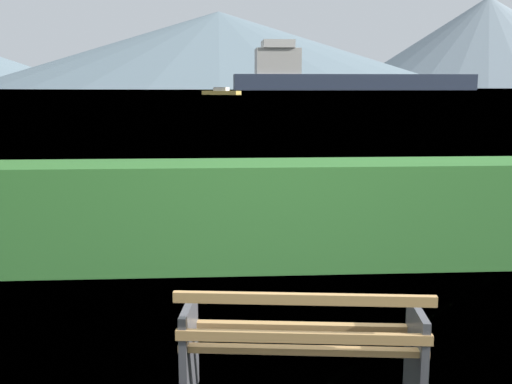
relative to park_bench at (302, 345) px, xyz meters
The scene contains 6 objects.
water_surface 306.20m from the park_bench, 90.00° to the left, with size 620.00×620.00×0.00m, color #7A99A8.
park_bench is the anchor object (origin of this frame).
hedge_row 3.21m from the park_bench, 89.88° to the left, with size 10.76×0.90×1.23m, color #387A33.
cargo_ship_large 286.02m from the park_bench, 79.03° to the left, with size 113.40×19.06×22.70m.
sailboat_mid 138.39m from the park_bench, 89.96° to the left, with size 9.27×6.72×1.76m.
distant_hills 558.93m from the park_bench, 85.71° to the left, with size 776.15×413.52×86.36m.
Camera 1 is at (-0.53, -3.73, 2.10)m, focal length 42.05 mm.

